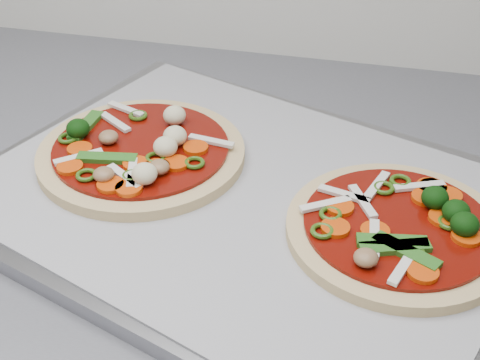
# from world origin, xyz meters

# --- Properties ---
(baking_tray) EXTENTS (0.60, 0.52, 0.02)m
(baking_tray) POSITION_xyz_m (-0.64, 1.25, 0.91)
(baking_tray) COLOR gray
(baking_tray) RESTS_ON countertop
(parchment) EXTENTS (0.58, 0.50, 0.00)m
(parchment) POSITION_xyz_m (-0.64, 1.25, 0.92)
(parchment) COLOR #9A9BA0
(parchment) RESTS_ON baking_tray
(pizza_left) EXTENTS (0.29, 0.29, 0.04)m
(pizza_left) POSITION_xyz_m (-0.76, 1.28, 0.93)
(pizza_left) COLOR tan
(pizza_left) RESTS_ON parchment
(pizza_right) EXTENTS (0.21, 0.21, 0.03)m
(pizza_right) POSITION_xyz_m (-0.50, 1.22, 0.93)
(pizza_right) COLOR tan
(pizza_right) RESTS_ON parchment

